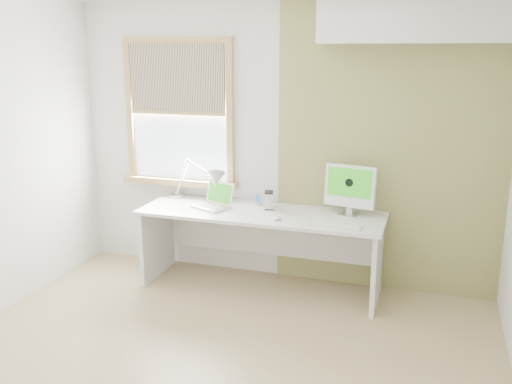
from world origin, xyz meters
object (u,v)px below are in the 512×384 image
at_px(desk, 263,231).
at_px(desk_lamp, 208,181).
at_px(imac, 350,187).
at_px(external_drive, 269,200).
at_px(laptop, 215,201).

xyz_separation_m(desk, desk_lamp, (-0.57, 0.11, 0.40)).
relative_size(desk, imac, 4.80).
height_order(desk, external_drive, external_drive).
xyz_separation_m(desk, laptop, (-0.45, -0.03, 0.25)).
xyz_separation_m(desk, imac, (0.77, 0.10, 0.44)).
bearing_deg(desk_lamp, laptop, -48.69).
bearing_deg(imac, external_drive, -177.58).
bearing_deg(imac, desk, -172.76).
distance_m(desk, external_drive, 0.29).
xyz_separation_m(laptop, external_drive, (0.49, 0.10, 0.02)).
xyz_separation_m(desk_lamp, laptop, (0.13, -0.14, -0.15)).
distance_m(desk_lamp, laptop, 0.24).
distance_m(laptop, external_drive, 0.50).
distance_m(external_drive, imac, 0.75).
relative_size(external_drive, imac, 0.35).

